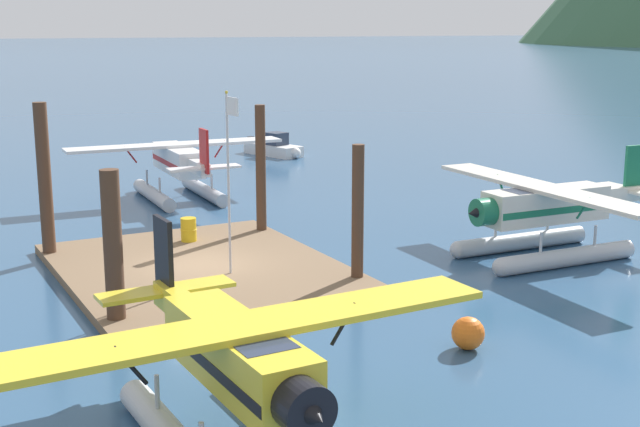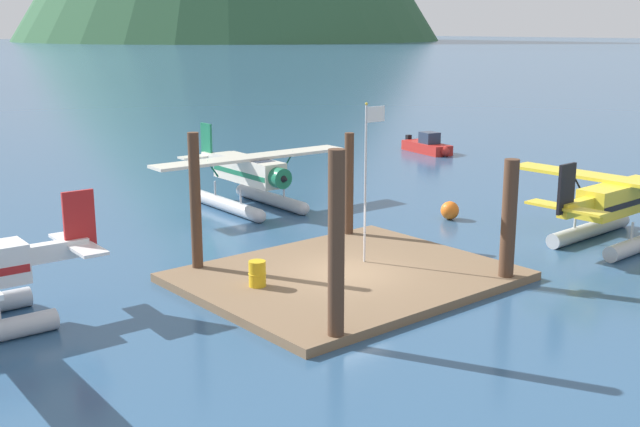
{
  "view_description": "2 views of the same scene",
  "coord_description": "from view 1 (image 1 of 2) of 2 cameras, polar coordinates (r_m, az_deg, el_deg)",
  "views": [
    {
      "loc": [
        26.41,
        -9.44,
        8.14
      ],
      "look_at": [
        1.85,
        3.64,
        2.05
      ],
      "focal_mm": 48.09,
      "sensor_mm": 36.0,
      "label": 1
    },
    {
      "loc": [
        -17.76,
        -19.76,
        8.79
      ],
      "look_at": [
        -0.23,
        1.19,
        2.28
      ],
      "focal_mm": 43.98,
      "sensor_mm": 36.0,
      "label": 2
    }
  ],
  "objects": [
    {
      "name": "piling_far_left",
      "position": [
        33.43,
        -3.96,
        2.78
      ],
      "size": [
        0.4,
        0.4,
        5.21
      ],
      "primitive_type": "cylinder",
      "color": "#4C3323",
      "rests_on": "ground"
    },
    {
      "name": "flagpole",
      "position": [
        27.15,
        -6.04,
        3.44
      ],
      "size": [
        0.95,
        0.1,
        5.89
      ],
      "color": "silver",
      "rests_on": "dock_platform"
    },
    {
      "name": "fuel_drum",
      "position": [
        32.29,
        -8.74,
        -1.06
      ],
      "size": [
        0.62,
        0.62,
        0.88
      ],
      "color": "gold",
      "rests_on": "dock_platform"
    },
    {
      "name": "piling_far_right",
      "position": [
        27.04,
        2.53,
        -0.18
      ],
      "size": [
        0.39,
        0.39,
        4.57
      ],
      "primitive_type": "cylinder",
      "color": "#4C3323",
      "rests_on": "ground"
    },
    {
      "name": "mooring_buoy",
      "position": [
        22.54,
        9.83,
        -7.86
      ],
      "size": [
        0.86,
        0.86,
        0.86
      ],
      "primitive_type": "sphere",
      "color": "orange",
      "rests_on": "ground"
    },
    {
      "name": "seaplane_yellow_stbd_aft",
      "position": [
        16.93,
        -5.42,
        -10.54
      ],
      "size": [
        7.98,
        10.43,
        3.84
      ],
      "color": "#B7BABF",
      "rests_on": "ground"
    },
    {
      "name": "boat_white_open_west",
      "position": [
        55.41,
        -3.03,
        4.39
      ],
      "size": [
        4.76,
        2.62,
        1.5
      ],
      "color": "silver",
      "rests_on": "ground"
    },
    {
      "name": "seaplane_white_port_fwd",
      "position": [
        41.51,
        -9.42,
        3.08
      ],
      "size": [
        7.98,
        10.46,
        3.84
      ],
      "color": "#B7BABF",
      "rests_on": "ground"
    },
    {
      "name": "seaplane_cream_bow_right",
      "position": [
        31.48,
        14.72,
        -0.11
      ],
      "size": [
        10.45,
        7.98,
        3.84
      ],
      "color": "#B7BABF",
      "rests_on": "ground"
    },
    {
      "name": "ground_plane",
      "position": [
        29.2,
        -8.05,
        -3.97
      ],
      "size": [
        1200.0,
        1200.0,
        0.0
      ],
      "primitive_type": "plane",
      "color": "#2D5175"
    },
    {
      "name": "piling_near_left",
      "position": [
        31.41,
        -17.84,
        1.96
      ],
      "size": [
        0.47,
        0.47,
        5.61
      ],
      "primitive_type": "cylinder",
      "color": "#4C3323",
      "rests_on": "ground"
    },
    {
      "name": "dock_platform",
      "position": [
        29.16,
        -8.06,
        -3.69
      ],
      "size": [
        10.79,
        8.78,
        0.3
      ],
      "primitive_type": "cube",
      "color": "brown",
      "rests_on": "ground"
    },
    {
      "name": "piling_near_right",
      "position": [
        23.82,
        -13.6,
        -2.41
      ],
      "size": [
        0.52,
        0.52,
        4.44
      ],
      "primitive_type": "cylinder",
      "color": "#4C3323",
      "rests_on": "ground"
    }
  ]
}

